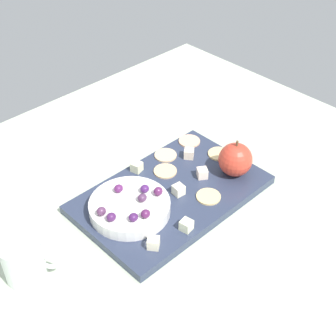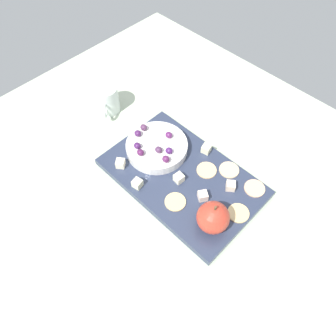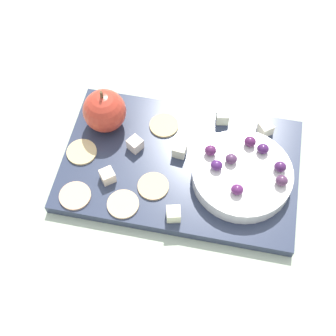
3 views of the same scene
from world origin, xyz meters
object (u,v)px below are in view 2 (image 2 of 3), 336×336
platter (182,177)px  grape_7 (140,152)px  grape_2 (159,150)px  grape_5 (138,133)px  apple_whole (213,218)px  grape_4 (169,151)px  serving_dish (157,147)px  grape_6 (166,159)px  cup (106,99)px  cracker_4 (255,188)px  grape_0 (169,135)px  cheese_cube_0 (179,178)px  cheese_cube_3 (231,186)px  cheese_cube_5 (120,163)px  cracker_3 (207,170)px  cheese_cube_2 (203,196)px  cracker_1 (238,213)px  cheese_cube_1 (137,183)px  grape_1 (137,146)px  cheese_cube_4 (206,149)px  cracker_0 (229,170)px  grape_3 (144,127)px

platter → grape_7: bearing=-159.4°
platter → grape_2: bearing=-178.7°
platter → grape_5: bearing=-179.3°
apple_whole → grape_4: (-20.06, 6.76, -0.34)cm
apple_whole → serving_dish: bearing=165.0°
grape_6 → cup: 28.50cm
serving_dish → cracker_4: (25.60, 8.29, -1.07)cm
platter → grape_0: grape_0 is taller
grape_2 → cup: cup is taller
grape_2 → grape_5: bearing=-179.9°
cracker_4 → apple_whole: bearing=-94.9°
cheese_cube_0 → cup: cup is taller
cheese_cube_3 → serving_dish: bearing=-168.7°
apple_whole → grape_4: apple_whole is taller
cheese_cube_5 → cracker_3: size_ratio=0.42×
cheese_cube_2 → grape_5: size_ratio=1.11×
apple_whole → cracker_1: bearing=68.6°
cheese_cube_1 → cracker_1: size_ratio=0.42×
cheese_cube_2 → cracker_4: cheese_cube_2 is taller
grape_5 → grape_6: bearing=-4.4°
platter → cheese_cube_5: (-13.17, -8.87, 1.99)cm
cheese_cube_0 → grape_1: size_ratio=1.11×
cheese_cube_0 → grape_4: grape_4 is taller
cheese_cube_2 → grape_7: 19.03cm
cup → platter: bearing=-5.0°
cheese_cube_0 → cracker_4: cheese_cube_0 is taller
cracker_4 → cup: bearing=-172.2°
cheese_cube_4 → apple_whole: bearing=-46.0°
cracker_4 → grape_6: size_ratio=2.65×
cracker_1 → cracker_3: bearing=162.8°
cheese_cube_4 → grape_6: bearing=-109.5°
platter → serving_dish: 10.54cm
platter → grape_2: size_ratio=20.37×
grape_7 → cracker_1: bearing=11.0°
cheese_cube_3 → cheese_cube_5: (-24.15, -14.30, 0.00)cm
cup → cheese_cube_1: bearing=-25.3°
cheese_cube_4 → cheese_cube_3: bearing=-21.4°
cracker_0 → grape_2: bearing=-148.2°
serving_dish → apple_whole: apple_whole is taller
serving_dish → grape_2: bearing=-33.1°
apple_whole → cracker_4: bearing=85.1°
cracker_3 → grape_6: grape_6 is taller
cracker_4 → grape_7: grape_7 is taller
grape_5 → cup: bearing=169.7°
apple_whole → cracker_4: size_ratio=1.45×
cracker_3 → cheese_cube_3: bearing=0.3°
apple_whole → grape_0: 25.97cm
grape_6 → cheese_cube_0: bearing=-7.1°
grape_6 → grape_4: bearing=118.2°
cracker_3 → grape_3: (-19.74, -3.10, 3.21)cm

